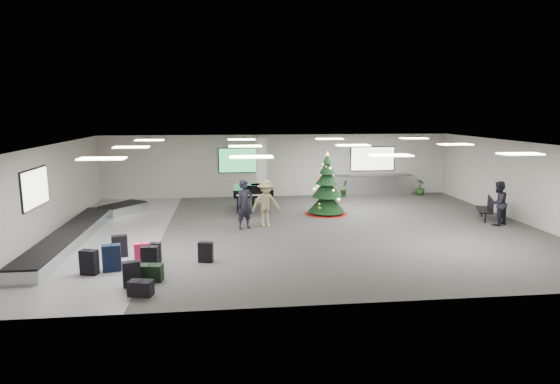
{
  "coord_description": "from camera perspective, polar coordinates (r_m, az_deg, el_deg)",
  "views": [
    {
      "loc": [
        -2.69,
        -16.96,
        4.4
      ],
      "look_at": [
        -0.62,
        1.0,
        1.26
      ],
      "focal_mm": 30.0,
      "sensor_mm": 36.0,
      "label": 1
    }
  ],
  "objects": [
    {
      "name": "pink_suitcase",
      "position": [
        14.1,
        -16.45,
        -7.3
      ],
      "size": [
        0.46,
        0.29,
        0.69
      ],
      "rotation": [
        0.0,
        0.0,
        0.12
      ],
      "color": "#FF2157",
      "rests_on": "ground"
    },
    {
      "name": "suitcase_5",
      "position": [
        13.84,
        -22.24,
        -7.94
      ],
      "size": [
        0.51,
        0.37,
        0.71
      ],
      "rotation": [
        0.0,
        0.0,
        -0.3
      ],
      "color": "black",
      "rests_on": "ground"
    },
    {
      "name": "ground",
      "position": [
        17.72,
        2.36,
        -4.52
      ],
      "size": [
        18.0,
        18.0,
        0.0
      ],
      "primitive_type": "plane",
      "color": "#363531",
      "rests_on": "ground"
    },
    {
      "name": "navy_suitcase",
      "position": [
        13.9,
        -19.83,
        -7.57
      ],
      "size": [
        0.54,
        0.37,
        0.77
      ],
      "rotation": [
        0.0,
        0.0,
        0.19
      ],
      "color": "black",
      "rests_on": "ground"
    },
    {
      "name": "suitcase_7",
      "position": [
        14.03,
        -9.05,
        -7.24
      ],
      "size": [
        0.46,
        0.3,
        0.63
      ],
      "rotation": [
        0.0,
        0.0,
        -0.21
      ],
      "color": "black",
      "rests_on": "ground"
    },
    {
      "name": "bench",
      "position": [
        20.87,
        23.86,
        -1.68
      ],
      "size": [
        1.07,
        1.56,
        0.94
      ],
      "rotation": [
        0.0,
        0.0,
        -0.41
      ],
      "color": "black",
      "rests_on": "ground"
    },
    {
      "name": "grand_piano",
      "position": [
        20.78,
        -3.28,
        0.13
      ],
      "size": [
        1.8,
        2.26,
        1.25
      ],
      "rotation": [
        0.0,
        0.0,
        -0.05
      ],
      "color": "black",
      "rests_on": "ground"
    },
    {
      "name": "potted_plant_left",
      "position": [
        24.47,
        7.83,
        0.44
      ],
      "size": [
        0.57,
        0.51,
        0.86
      ],
      "primitive_type": "imported",
      "rotation": [
        0.0,
        0.0,
        0.31
      ],
      "color": "#133D1A",
      "rests_on": "ground"
    },
    {
      "name": "service_counter",
      "position": [
        25.13,
        11.32,
        0.85
      ],
      "size": [
        4.05,
        0.65,
        1.08
      ],
      "color": "silver",
      "rests_on": "ground"
    },
    {
      "name": "suitcase_1",
      "position": [
        13.59,
        -15.55,
        -7.84
      ],
      "size": [
        0.48,
        0.3,
        0.73
      ],
      "rotation": [
        0.0,
        0.0,
        -0.13
      ],
      "color": "black",
      "rests_on": "ground"
    },
    {
      "name": "baggage_carousel",
      "position": [
        18.13,
        -22.96,
        -4.29
      ],
      "size": [
        2.28,
        9.71,
        0.43
      ],
      "color": "silver",
      "rests_on": "ground"
    },
    {
      "name": "christmas_tree",
      "position": [
        20.2,
        5.72,
        -0.08
      ],
      "size": [
        1.9,
        1.9,
        2.71
      ],
      "color": "#680A09",
      "rests_on": "ground"
    },
    {
      "name": "traveler_b",
      "position": [
        17.97,
        -1.75,
        -1.38
      ],
      "size": [
        1.28,
        0.9,
        1.8
      ],
      "primitive_type": "imported",
      "rotation": [
        0.0,
        0.0,
        0.21
      ],
      "color": "#93825B",
      "rests_on": "ground"
    },
    {
      "name": "room_envelope",
      "position": [
        17.9,
        0.87,
        3.22
      ],
      "size": [
        18.02,
        14.02,
        3.21
      ],
      "color": "#BCB6AB",
      "rests_on": "ground"
    },
    {
      "name": "black_duffel",
      "position": [
        11.98,
        -16.62,
        -11.17
      ],
      "size": [
        0.63,
        0.44,
        0.39
      ],
      "rotation": [
        0.0,
        0.0,
        -0.24
      ],
      "color": "black",
      "rests_on": "ground"
    },
    {
      "name": "suitcase_8",
      "position": [
        15.14,
        -18.96,
        -6.26
      ],
      "size": [
        0.51,
        0.37,
        0.7
      ],
      "rotation": [
        0.0,
        0.0,
        0.26
      ],
      "color": "black",
      "rests_on": "ground"
    },
    {
      "name": "traveler_bench",
      "position": [
        19.99,
        25.03,
        -1.25
      ],
      "size": [
        1.05,
        0.98,
        1.73
      ],
      "primitive_type": "imported",
      "rotation": [
        0.0,
        0.0,
        3.63
      ],
      "color": "black",
      "rests_on": "ground"
    },
    {
      "name": "traveler_a",
      "position": [
        17.6,
        -4.33,
        -1.53
      ],
      "size": [
        0.81,
        0.72,
        1.87
      ],
      "primitive_type": "imported",
      "rotation": [
        0.0,
        0.0,
        0.5
      ],
      "color": "black",
      "rests_on": "ground"
    },
    {
      "name": "potted_plant_right",
      "position": [
        25.77,
        16.74,
        0.56
      ],
      "size": [
        0.58,
        0.58,
        0.84
      ],
      "primitive_type": "imported",
      "rotation": [
        0.0,
        0.0,
        1.84
      ],
      "color": "#133D1A",
      "rests_on": "ground"
    },
    {
      "name": "suitcase_0",
      "position": [
        12.58,
        -17.66,
        -9.51
      ],
      "size": [
        0.47,
        0.35,
        0.67
      ],
      "rotation": [
        0.0,
        0.0,
        0.31
      ],
      "color": "black",
      "rests_on": "ground"
    },
    {
      "name": "suitcase_3",
      "position": [
        14.36,
        -15.08,
        -7.12
      ],
      "size": [
        0.4,
        0.24,
        0.6
      ],
      "rotation": [
        0.0,
        0.0,
        -0.06
      ],
      "color": "black",
      "rests_on": "ground"
    },
    {
      "name": "green_duffel",
      "position": [
        12.88,
        -15.58,
        -9.46
      ],
      "size": [
        0.7,
        0.42,
        0.46
      ],
      "rotation": [
        0.0,
        0.0,
        -0.15
      ],
      "color": "black",
      "rests_on": "ground"
    }
  ]
}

